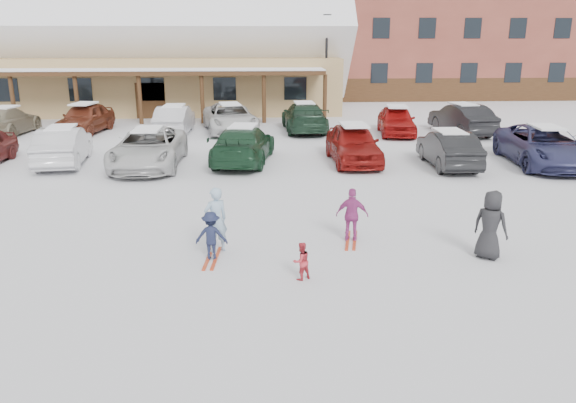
{
  "coord_description": "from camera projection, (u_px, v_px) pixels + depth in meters",
  "views": [
    {
      "loc": [
        -0.46,
        -12.51,
        5.03
      ],
      "look_at": [
        0.3,
        1.0,
        1.0
      ],
      "focal_mm": 35.0,
      "sensor_mm": 36.0,
      "label": 1
    }
  ],
  "objects": [
    {
      "name": "parked_car_1",
      "position": [
        63.0,
        146.0,
        22.46
      ],
      "size": [
        2.16,
        4.74,
        1.51
      ],
      "primitive_type": "imported",
      "rotation": [
        0.0,
        0.0,
        3.27
      ],
      "color": "silver",
      "rests_on": "ground"
    },
    {
      "name": "skis_child_magenta",
      "position": [
        351.0,
        240.0,
        14.26
      ],
      "size": [
        0.48,
        1.41,
        0.03
      ],
      "primitive_type": "cube",
      "rotation": [
        0.0,
        0.0,
        2.94
      ],
      "color": "#BA391A",
      "rests_on": "ground"
    },
    {
      "name": "parked_car_6",
      "position": [
        544.0,
        146.0,
        22.33
      ],
      "size": [
        3.12,
        5.82,
        1.55
      ],
      "primitive_type": "imported",
      "rotation": [
        0.0,
        0.0,
        -0.1
      ],
      "color": "navy",
      "rests_on": "ground"
    },
    {
      "name": "parked_car_4",
      "position": [
        353.0,
        144.0,
        22.76
      ],
      "size": [
        1.94,
        4.63,
        1.57
      ],
      "primitive_type": "imported",
      "rotation": [
        0.0,
        0.0,
        0.02
      ],
      "color": "maroon",
      "rests_on": "ground"
    },
    {
      "name": "conifer_3",
      "position": [
        322.0,
        34.0,
        54.4
      ],
      "size": [
        3.96,
        3.96,
        9.18
      ],
      "color": "black",
      "rests_on": "ground"
    },
    {
      "name": "parked_car_8",
      "position": [
        85.0,
        118.0,
        29.64
      ],
      "size": [
        2.45,
        4.81,
        1.57
      ],
      "primitive_type": "imported",
      "rotation": [
        0.0,
        0.0,
        -0.13
      ],
      "color": "brown",
      "rests_on": "ground"
    },
    {
      "name": "child_magenta",
      "position": [
        352.0,
        215.0,
        14.07
      ],
      "size": [
        0.86,
        0.5,
        1.38
      ],
      "primitive_type": "imported",
      "rotation": [
        0.0,
        0.0,
        2.94
      ],
      "color": "#A4367E",
      "rests_on": "ground"
    },
    {
      "name": "parked_car_12",
      "position": [
        396.0,
        120.0,
        29.24
      ],
      "size": [
        2.26,
        4.52,
        1.48
      ],
      "primitive_type": "imported",
      "rotation": [
        0.0,
        0.0,
        -0.12
      ],
      "color": "#A61211",
      "rests_on": "ground"
    },
    {
      "name": "toddler_red",
      "position": [
        301.0,
        261.0,
        11.91
      ],
      "size": [
        0.51,
        0.47,
        0.83
      ],
      "primitive_type": "imported",
      "rotation": [
        0.0,
        0.0,
        3.65
      ],
      "color": "#BE2D38",
      "rests_on": "ground"
    },
    {
      "name": "day_lodge",
      "position": [
        131.0,
        51.0,
        38.57
      ],
      "size": [
        29.12,
        12.5,
        10.38
      ],
      "color": "tan",
      "rests_on": "ground"
    },
    {
      "name": "child_navy",
      "position": [
        211.0,
        236.0,
        12.95
      ],
      "size": [
        0.78,
        0.49,
        1.15
      ],
      "primitive_type": "imported",
      "rotation": [
        0.0,
        0.0,
        3.06
      ],
      "color": "#181E38",
      "rests_on": "ground"
    },
    {
      "name": "lamp_post",
      "position": [
        326.0,
        59.0,
        35.54
      ],
      "size": [
        0.5,
        0.25,
        6.25
      ],
      "color": "black",
      "rests_on": "ground"
    },
    {
      "name": "parked_car_9",
      "position": [
        175.0,
        120.0,
        29.4
      ],
      "size": [
        1.68,
        4.56,
        1.49
      ],
      "primitive_type": "imported",
      "rotation": [
        0.0,
        0.0,
        3.12
      ],
      "color": "silver",
      "rests_on": "ground"
    },
    {
      "name": "parked_car_7",
      "position": [
        6.0,
        121.0,
        29.1
      ],
      "size": [
        2.27,
        5.06,
        1.44
      ],
      "primitive_type": "imported",
      "rotation": [
        0.0,
        0.0,
        3.09
      ],
      "color": "gray",
      "rests_on": "ground"
    },
    {
      "name": "bystander_dark",
      "position": [
        491.0,
        225.0,
        12.94
      ],
      "size": [
        0.94,
        0.93,
        1.64
      ],
      "primitive_type": "imported",
      "rotation": [
        0.0,
        0.0,
        2.38
      ],
      "color": "black",
      "rests_on": "ground"
    },
    {
      "name": "parked_car_10",
      "position": [
        230.0,
        118.0,
        29.96
      ],
      "size": [
        3.41,
        5.8,
        1.52
      ],
      "primitive_type": "imported",
      "rotation": [
        0.0,
        0.0,
        0.17
      ],
      "color": "silver",
      "rests_on": "ground"
    },
    {
      "name": "parked_car_5",
      "position": [
        448.0,
        149.0,
        22.11
      ],
      "size": [
        1.6,
        4.34,
        1.42
      ],
      "primitive_type": "imported",
      "rotation": [
        0.0,
        0.0,
        3.12
      ],
      "color": "black",
      "rests_on": "ground"
    },
    {
      "name": "parked_car_13",
      "position": [
        462.0,
        119.0,
        29.37
      ],
      "size": [
        2.31,
        4.96,
        1.57
      ],
      "primitive_type": "imported",
      "rotation": [
        0.0,
        0.0,
        3.28
      ],
      "color": "black",
      "rests_on": "ground"
    },
    {
      "name": "adult_skier",
      "position": [
        216.0,
        220.0,
        13.33
      ],
      "size": [
        0.7,
        0.62,
        1.61
      ],
      "primitive_type": "imported",
      "rotation": [
        0.0,
        0.0,
        3.63
      ],
      "color": "#91AFC7",
      "rests_on": "ground"
    },
    {
      "name": "parked_car_3",
      "position": [
        243.0,
        144.0,
        22.78
      ],
      "size": [
        2.85,
        5.42,
        1.5
      ],
      "primitive_type": "imported",
      "rotation": [
        0.0,
        0.0,
        2.99
      ],
      "color": "#193C25",
      "rests_on": "ground"
    },
    {
      "name": "parked_car_11",
      "position": [
        304.0,
        117.0,
        30.22
      ],
      "size": [
        2.33,
        5.37,
        1.54
      ],
      "primitive_type": "imported",
      "rotation": [
        0.0,
        0.0,
        3.17
      ],
      "color": "#1C3525",
      "rests_on": "ground"
    },
    {
      "name": "ground",
      "position": [
        278.0,
        254.0,
        13.43
      ],
      "size": [
        160.0,
        160.0,
        0.0
      ],
      "primitive_type": "plane",
      "color": "silver",
      "rests_on": "ground"
    },
    {
      "name": "parked_car_2",
      "position": [
        149.0,
        148.0,
        22.03
      ],
      "size": [
        2.53,
        5.45,
        1.51
      ],
      "primitive_type": "imported",
      "rotation": [
        0.0,
        0.0,
        -0.0
      ],
      "color": "silver",
      "rests_on": "ground"
    },
    {
      "name": "skis_child_navy",
      "position": [
        212.0,
        258.0,
        13.11
      ],
      "size": [
        0.31,
        1.41,
        0.03
      ],
      "primitive_type": "cube",
      "rotation": [
        0.0,
        0.0,
        3.06
      ],
      "color": "#BA391A",
      "rests_on": "ground"
    }
  ]
}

